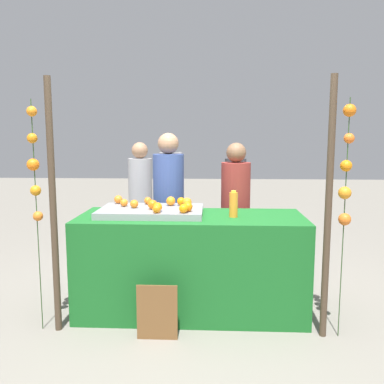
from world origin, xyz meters
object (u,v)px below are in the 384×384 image
object	(u,v)px
juice_bottle	(234,204)
vendor_left	(169,215)
vendor_right	(235,220)
orange_1	(187,202)
chalkboard_sign	(157,313)
orange_0	(134,204)
stall_counter	(191,264)

from	to	relation	value
juice_bottle	vendor_left	world-z (taller)	vendor_left
juice_bottle	vendor_right	distance (m)	0.82
orange_1	chalkboard_sign	world-z (taller)	orange_1
chalkboard_sign	vendor_left	world-z (taller)	vendor_left
orange_0	juice_bottle	distance (m)	0.93
orange_0	juice_bottle	size ratio (longest dim) A/B	0.32
orange_1	vendor_left	world-z (taller)	vendor_left
stall_counter	juice_bottle	bearing A→B (deg)	-7.03
orange_1	juice_bottle	size ratio (longest dim) A/B	0.37
orange_1	juice_bottle	bearing A→B (deg)	-21.14
stall_counter	vendor_left	world-z (taller)	vendor_left
orange_1	vendor_left	bearing A→B (deg)	112.16
juice_bottle	vendor_left	xyz separation A→B (m)	(-0.67, 0.75, -0.25)
stall_counter	chalkboard_sign	size ratio (longest dim) A/B	4.40
stall_counter	vendor_right	size ratio (longest dim) A/B	1.32
orange_0	vendor_left	world-z (taller)	vendor_left
vendor_left	vendor_right	bearing A→B (deg)	0.33
orange_0	juice_bottle	xyz separation A→B (m)	(0.92, -0.08, 0.02)
chalkboard_sign	vendor_left	xyz separation A→B (m)	(-0.04, 1.27, 0.56)
juice_bottle	vendor_left	bearing A→B (deg)	131.73
vendor_right	stall_counter	bearing A→B (deg)	-122.38
stall_counter	vendor_right	bearing A→B (deg)	57.62
stall_counter	chalkboard_sign	distance (m)	0.66
stall_counter	chalkboard_sign	bearing A→B (deg)	-113.65
orange_0	juice_bottle	world-z (taller)	juice_bottle
orange_0	orange_1	world-z (taller)	orange_1
stall_counter	orange_0	world-z (taller)	orange_0
stall_counter	chalkboard_sign	world-z (taller)	stall_counter
juice_bottle	vendor_left	distance (m)	1.04
orange_0	chalkboard_sign	distance (m)	1.04
vendor_left	orange_1	bearing A→B (deg)	-67.84
vendor_right	chalkboard_sign	bearing A→B (deg)	-118.67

